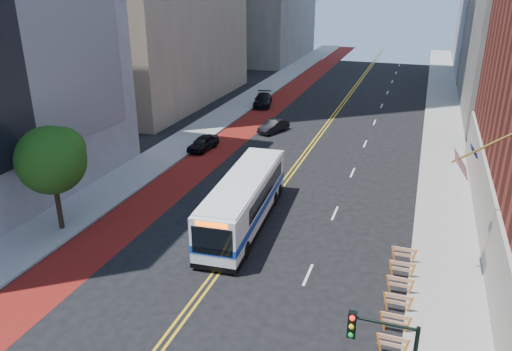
{
  "coord_description": "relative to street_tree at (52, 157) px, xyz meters",
  "views": [
    {
      "loc": [
        9.58,
        -16.82,
        15.13
      ],
      "look_at": [
        1.13,
        8.0,
        4.59
      ],
      "focal_mm": 35.0,
      "sensor_mm": 36.0,
      "label": 1
    }
  ],
  "objects": [
    {
      "name": "sidewalk_right",
      "position": [
        23.24,
        23.96,
        -4.84
      ],
      "size": [
        4.0,
        140.0,
        0.15
      ],
      "primitive_type": "cube",
      "color": "gray",
      "rests_on": "ground"
    },
    {
      "name": "lane_dashes",
      "position": [
        16.04,
        31.96,
        -4.9
      ],
      "size": [
        0.14,
        98.2,
        0.01
      ],
      "color": "silver",
      "rests_on": "ground"
    },
    {
      "name": "sidewalk_left",
      "position": [
        -0.76,
        23.96,
        -4.84
      ],
      "size": [
        4.0,
        140.0,
        0.15
      ],
      "primitive_type": "cube",
      "color": "gray",
      "rests_on": "ground"
    },
    {
      "name": "car_b",
      "position": [
        6.49,
        24.89,
        -4.27
      ],
      "size": [
        2.62,
        4.14,
        1.29
      ],
      "primitive_type": "imported",
      "rotation": [
        0.0,
        0.0,
        -0.35
      ],
      "color": "black",
      "rests_on": "ground"
    },
    {
      "name": "bus_lane_paint",
      "position": [
        3.14,
        23.96,
        -4.91
      ],
      "size": [
        3.6,
        140.0,
        0.01
      ],
      "primitive_type": "cube",
      "color": "maroon",
      "rests_on": "ground"
    },
    {
      "name": "construction_barriers",
      "position": [
        20.84,
        -2.62,
        -4.24
      ],
      "size": [
        1.42,
        10.91,
        1.0
      ],
      "color": "orange",
      "rests_on": "ground"
    },
    {
      "name": "transit_bus",
      "position": [
        10.73,
        4.51,
        -3.17
      ],
      "size": [
        3.45,
        12.28,
        3.33
      ],
      "rotation": [
        0.0,
        0.0,
        0.07
      ],
      "color": "white",
      "rests_on": "ground"
    },
    {
      "name": "center_line_outer",
      "position": [
        11.42,
        23.96,
        -4.91
      ],
      "size": [
        0.14,
        140.0,
        0.01
      ],
      "primitive_type": "cube",
      "color": "gold",
      "rests_on": "ground"
    },
    {
      "name": "ground",
      "position": [
        11.24,
        -6.04,
        -4.91
      ],
      "size": [
        160.0,
        160.0,
        0.0
      ],
      "primitive_type": "plane",
      "color": "black",
      "rests_on": "ground"
    },
    {
      "name": "car_c",
      "position": [
        1.94,
        35.2,
        -4.17
      ],
      "size": [
        3.14,
        5.41,
        1.47
      ],
      "primitive_type": "imported",
      "rotation": [
        0.0,
        0.0,
        0.22
      ],
      "color": "black",
      "rests_on": "ground"
    },
    {
      "name": "street_tree",
      "position": [
        0.0,
        0.0,
        0.0
      ],
      "size": [
        4.2,
        4.2,
        6.7
      ],
      "color": "black",
      "rests_on": "sidewalk_left"
    },
    {
      "name": "car_a",
      "position": [
        1.94,
        17.3,
        -4.25
      ],
      "size": [
        2.04,
        4.06,
        1.33
      ],
      "primitive_type": "imported",
      "rotation": [
        0.0,
        0.0,
        -0.12
      ],
      "color": "black",
      "rests_on": "ground"
    },
    {
      "name": "center_line_inner",
      "position": [
        11.06,
        23.96,
        -4.91
      ],
      "size": [
        0.14,
        140.0,
        0.01
      ],
      "primitive_type": "cube",
      "color": "gold",
      "rests_on": "ground"
    }
  ]
}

